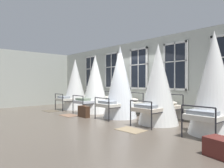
% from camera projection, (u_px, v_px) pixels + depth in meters
% --- Properties ---
extents(ground, '(22.86, 22.86, 0.00)m').
position_uv_depth(ground, '(117.00, 118.00, 7.79)').
color(ground, brown).
extents(back_wall_with_windows, '(12.43, 0.10, 3.15)m').
position_uv_depth(back_wall_with_windows, '(140.00, 78.00, 8.69)').
color(back_wall_with_windows, '#B2B7AD').
rests_on(back_wall_with_windows, ground).
extents(end_wall_left, '(0.10, 7.28, 3.15)m').
position_uv_depth(end_wall_left, '(16.00, 79.00, 11.20)').
color(end_wall_left, '#B2B7AD').
rests_on(end_wall_left, ground).
extents(window_bank, '(7.86, 0.10, 2.75)m').
position_uv_depth(window_bank, '(138.00, 88.00, 8.61)').
color(window_bank, black).
rests_on(window_bank, ground).
extents(cot_first, '(1.32, 1.87, 2.59)m').
position_uv_depth(cot_first, '(75.00, 85.00, 10.48)').
color(cot_first, black).
rests_on(cot_first, ground).
extents(cot_second, '(1.32, 1.86, 2.63)m').
position_uv_depth(cot_second, '(95.00, 84.00, 9.21)').
color(cot_second, black).
rests_on(cot_second, ground).
extents(cot_third, '(1.32, 1.86, 2.80)m').
position_uv_depth(cot_third, '(120.00, 83.00, 7.91)').
color(cot_third, black).
rests_on(cot_third, ground).
extents(cot_fourth, '(1.32, 1.87, 2.65)m').
position_uv_depth(cot_fourth, '(158.00, 85.00, 6.69)').
color(cot_fourth, black).
rests_on(cot_fourth, ground).
extents(cot_fifth, '(1.32, 1.86, 2.72)m').
position_uv_depth(cot_fifth, '(214.00, 84.00, 5.31)').
color(cot_fifth, black).
rests_on(cot_fifth, ground).
extents(rug_first, '(0.80, 0.56, 0.01)m').
position_uv_depth(rug_first, '(51.00, 111.00, 9.64)').
color(rug_first, brown).
rests_on(rug_first, ground).
extents(rug_second, '(0.81, 0.58, 0.01)m').
position_uv_depth(rug_second, '(69.00, 115.00, 8.35)').
color(rug_second, brown).
rests_on(rug_second, ground).
extents(rug_fourth, '(0.82, 0.59, 0.01)m').
position_uv_depth(rug_fourth, '(131.00, 130.00, 5.78)').
color(rug_fourth, '#8E7A5B').
rests_on(rug_fourth, ground).
extents(suitcase_dark, '(0.56, 0.21, 0.47)m').
position_uv_depth(suitcase_dark, '(84.00, 112.00, 7.94)').
color(suitcase_dark, '#472D1E').
rests_on(suitcase_dark, ground).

